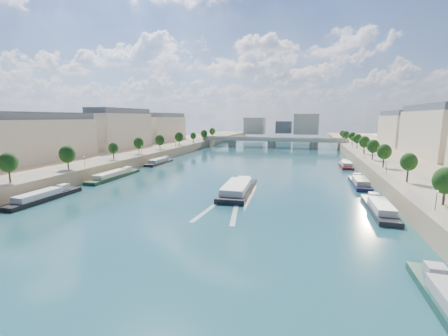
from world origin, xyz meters
The scene contains 16 objects.
ground centered at (0.00, 100.00, 0.00)m, with size 700.00×700.00×0.00m, color #0C2636.
quay_left centered at (-72.00, 100.00, 2.50)m, with size 44.00×520.00×5.00m, color #9E8460.
quay_right centered at (72.00, 100.00, 2.50)m, with size 44.00×520.00×5.00m, color #9E8460.
pave_left centered at (-57.00, 100.00, 5.05)m, with size 14.00×520.00×0.10m, color gray.
pave_right centered at (57.00, 100.00, 5.05)m, with size 14.00×520.00×0.10m, color gray.
trees_left centered at (-55.00, 102.00, 10.48)m, with size 4.80×268.80×8.26m.
trees_right centered at (55.00, 110.00, 10.48)m, with size 4.80×268.80×8.26m.
lamps_left centered at (-52.50, 90.00, 7.78)m, with size 0.36×200.36×4.28m.
lamps_right centered at (52.50, 105.00, 7.78)m, with size 0.36×200.36×4.28m.
buildings_left centered at (-85.00, 112.00, 16.45)m, with size 16.00×226.00×23.20m.
skyline centered at (3.19, 319.52, 14.66)m, with size 79.00×42.00×22.00m.
bridge centered at (0.00, 215.15, 5.08)m, with size 112.00×12.00×8.15m.
tour_barge centered at (6.62, 67.92, 1.14)m, with size 9.83×29.76×3.99m.
wake centered at (6.62, 51.37, 0.02)m, with size 10.75×26.02×0.04m.
moored_barges_left centered at (-45.50, 46.51, 0.84)m, with size 5.00×162.67×3.60m.
moored_barges_right centered at (45.50, 50.93, 0.84)m, with size 5.00×167.73×3.60m.
Camera 1 is at (27.14, -22.11, 23.66)m, focal length 24.00 mm.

